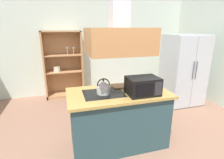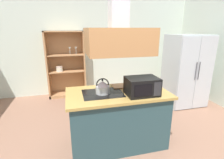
# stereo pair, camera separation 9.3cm
# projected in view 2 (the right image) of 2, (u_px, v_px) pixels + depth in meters

# --- Properties ---
(ground_plane) EXTENTS (7.80, 7.80, 0.00)m
(ground_plane) POSITION_uv_depth(u_px,v_px,m) (119.00, 157.00, 2.56)
(ground_plane) COLOR #89624E
(wall_back) EXTENTS (6.00, 0.12, 2.70)m
(wall_back) POSITION_uv_depth(u_px,v_px,m) (90.00, 46.00, 4.96)
(wall_back) COLOR silver
(wall_back) RESTS_ON ground
(kitchen_island) EXTENTS (1.56, 0.84, 0.90)m
(kitchen_island) POSITION_uv_depth(u_px,v_px,m) (117.00, 118.00, 2.77)
(kitchen_island) COLOR #28454A
(kitchen_island) RESTS_ON ground
(range_hood) EXTENTS (0.90, 0.70, 1.21)m
(range_hood) POSITION_uv_depth(u_px,v_px,m) (118.00, 33.00, 2.39)
(range_hood) COLOR #B27946
(refrigerator) EXTENTS (0.90, 0.78, 1.71)m
(refrigerator) POSITION_uv_depth(u_px,v_px,m) (186.00, 71.00, 4.18)
(refrigerator) COLOR #B4BEC0
(refrigerator) RESTS_ON ground
(dish_cabinet) EXTENTS (1.01, 0.40, 1.78)m
(dish_cabinet) POSITION_uv_depth(u_px,v_px,m) (66.00, 68.00, 4.75)
(dish_cabinet) COLOR tan
(dish_cabinet) RESTS_ON ground
(kettle) EXTENTS (0.21, 0.21, 0.23)m
(kettle) POSITION_uv_depth(u_px,v_px,m) (103.00, 87.00, 2.56)
(kettle) COLOR #B8BBB7
(kettle) RESTS_ON kitchen_island
(cutting_board) EXTENTS (0.35, 0.25, 0.02)m
(cutting_board) POSITION_uv_depth(u_px,v_px,m) (122.00, 86.00, 2.90)
(cutting_board) COLOR tan
(cutting_board) RESTS_ON kitchen_island
(microwave) EXTENTS (0.46, 0.35, 0.26)m
(microwave) POSITION_uv_depth(u_px,v_px,m) (142.00, 86.00, 2.50)
(microwave) COLOR black
(microwave) RESTS_ON kitchen_island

